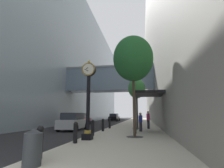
{
  "coord_description": "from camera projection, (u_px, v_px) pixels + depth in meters",
  "views": [
    {
      "loc": [
        3.85,
        -3.04,
        1.6
      ],
      "look_at": [
        0.85,
        14.62,
        4.66
      ],
      "focal_mm": 28.41,
      "sensor_mm": 36.0,
      "label": 1
    }
  ],
  "objects": [
    {
      "name": "ground_plane",
      "position": [
        119.0,
        124.0,
        29.56
      ],
      "size": [
        110.0,
        110.0,
        0.0
      ],
      "primitive_type": "plane",
      "color": "#262628",
      "rests_on": "ground"
    },
    {
      "name": "sidewalk_right",
      "position": [
        137.0,
        123.0,
        32.02
      ],
      "size": [
        5.63,
        80.0,
        0.14
      ],
      "primitive_type": "cube",
      "color": "beige",
      "rests_on": "ground"
    },
    {
      "name": "building_block_left",
      "position": [
        63.0,
        58.0,
        36.6
      ],
      "size": [
        22.53,
        80.0,
        26.17
      ],
      "color": "#93A8B7",
      "rests_on": "ground"
    },
    {
      "name": "building_block_right",
      "position": [
        174.0,
        36.0,
        33.54
      ],
      "size": [
        9.0,
        80.0,
        32.55
      ],
      "color": "gray",
      "rests_on": "ground"
    },
    {
      "name": "street_clock",
      "position": [
        88.0,
        95.0,
        10.69
      ],
      "size": [
        0.84,
        0.55,
        4.76
      ],
      "color": "black",
      "rests_on": "sidewalk_right"
    },
    {
      "name": "bollard_nearest",
      "position": [
        40.0,
        141.0,
        5.95
      ],
      "size": [
        0.23,
        0.23,
        1.07
      ],
      "color": "black",
      "rests_on": "sidewalk_right"
    },
    {
      "name": "bollard_second",
      "position": [
        75.0,
        132.0,
        9.11
      ],
      "size": [
        0.23,
        0.23,
        1.07
      ],
      "color": "black",
      "rests_on": "sidewalk_right"
    },
    {
      "name": "bollard_third",
      "position": [
        93.0,
        127.0,
        12.28
      ],
      "size": [
        0.23,
        0.23,
        1.07
      ],
      "color": "black",
      "rests_on": "sidewalk_right"
    },
    {
      "name": "bollard_fourth",
      "position": [
        103.0,
        125.0,
        15.44
      ],
      "size": [
        0.23,
        0.23,
        1.07
      ],
      "color": "black",
      "rests_on": "sidewalk_right"
    },
    {
      "name": "bollard_fifth",
      "position": [
        110.0,
        123.0,
        18.61
      ],
      "size": [
        0.23,
        0.23,
        1.07
      ],
      "color": "black",
      "rests_on": "sidewalk_right"
    },
    {
      "name": "street_tree_near",
      "position": [
        133.0,
        59.0,
        12.37
      ],
      "size": [
        2.78,
        2.78,
        6.9
      ],
      "color": "#333335",
      "rests_on": "sidewalk_right"
    },
    {
      "name": "street_tree_mid_near",
      "position": [
        137.0,
        89.0,
        18.89
      ],
      "size": [
        1.81,
        1.81,
        5.2
      ],
      "color": "#333335",
      "rests_on": "sidewalk_right"
    },
    {
      "name": "trash_bin",
      "position": [
        33.0,
        147.0,
        5.1
      ],
      "size": [
        0.53,
        0.53,
        1.05
      ],
      "color": "#383D42",
      "rests_on": "sidewalk_right"
    },
    {
      "name": "pedestrian_walking",
      "position": [
        141.0,
        121.0,
        15.37
      ],
      "size": [
        0.35,
        0.35,
        1.6
      ],
      "color": "#23232D",
      "rests_on": "sidewalk_right"
    },
    {
      "name": "pedestrian_by_clock",
      "position": [
        148.0,
        119.0,
        18.18
      ],
      "size": [
        0.47,
        0.47,
        1.78
      ],
      "color": "#23232D",
      "rests_on": "sidewalk_right"
    },
    {
      "name": "storefront_awning",
      "position": [
        148.0,
        95.0,
        15.34
      ],
      "size": [
        2.4,
        3.6,
        3.3
      ],
      "color": "black",
      "rests_on": "sidewalk_right"
    },
    {
      "name": "car_red_near",
      "position": [
        81.0,
        119.0,
        25.99
      ],
      "size": [
        2.05,
        4.07,
        1.74
      ],
      "color": "#AD191E",
      "rests_on": "ground"
    },
    {
      "name": "car_black_mid",
      "position": [
        114.0,
        117.0,
        41.38
      ],
      "size": [
        2.2,
        4.7,
        1.75
      ],
      "color": "black",
      "rests_on": "ground"
    },
    {
      "name": "car_silver_far",
      "position": [
        73.0,
        122.0,
        17.88
      ],
      "size": [
        2.05,
        4.41,
        1.74
      ],
      "color": "#B7BABF",
      "rests_on": "ground"
    }
  ]
}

